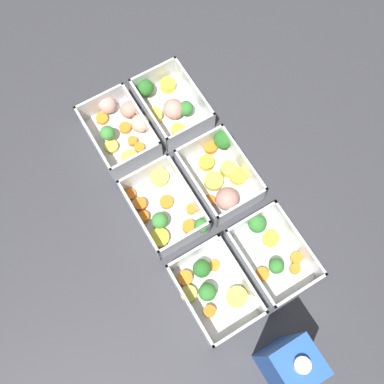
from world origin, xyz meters
The scene contains 8 objects.
ground_plane centered at (0.00, 0.00, 0.00)m, with size 4.00×4.00×0.00m, color #38383D.
container_near_left centered at (-0.18, -0.07, 0.02)m, with size 0.17×0.12×0.06m.
container_near_center centered at (0.00, -0.07, 0.02)m, with size 0.17×0.13×0.06m.
container_near_right centered at (0.19, -0.06, 0.02)m, with size 0.16×0.13×0.06m.
container_far_left centered at (-0.18, 0.07, 0.02)m, with size 0.16×0.12×0.06m.
container_far_center centered at (-0.01, 0.06, 0.02)m, with size 0.18×0.12×0.06m.
container_far_right centered at (0.20, 0.05, 0.02)m, with size 0.18×0.13×0.06m.
juice_carton centered at (-0.35, 0.03, 0.10)m, with size 0.07×0.07×0.20m.
Camera 1 is at (-0.26, 0.16, 0.86)m, focal length 42.00 mm.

